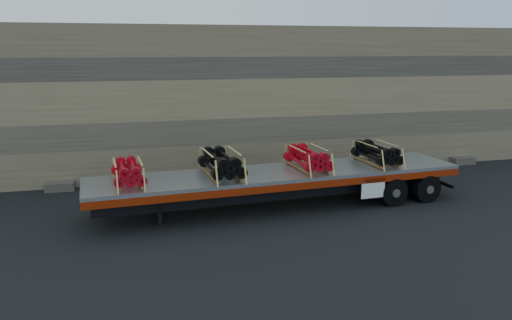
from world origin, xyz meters
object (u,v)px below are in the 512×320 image
Objects in this scene: bundle_front at (128,173)px; bundle_rear at (377,154)px; bundle_midfront at (221,164)px; bundle_midrear at (308,159)px; trailer at (279,189)px.

bundle_front is 9.77m from bundle_rear.
bundle_midrear is at bearing 0.00° from bundle_midfront.
bundle_midfront reaches higher than bundle_front.
bundle_rear is at bearing 0.00° from bundle_midfront.
trailer is 5.79× the size of bundle_midfront.
bundle_midfront is at bearing 180.00° from bundle_rear.
bundle_midfront is at bearing -0.00° from bundle_front.
trailer is 6.84× the size of bundle_front.
bundle_midfront is at bearing -180.00° from trailer.
trailer is at bearing 0.00° from bundle_midfront.
trailer is at bearing 180.00° from bundle_midrear.
bundle_rear is (4.21, 0.28, 1.11)m from trailer.
bundle_rear is (3.03, 0.20, -0.01)m from bundle_midrear.
bundle_midfront reaches higher than bundle_rear.
trailer is 6.46× the size of bundle_rear.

